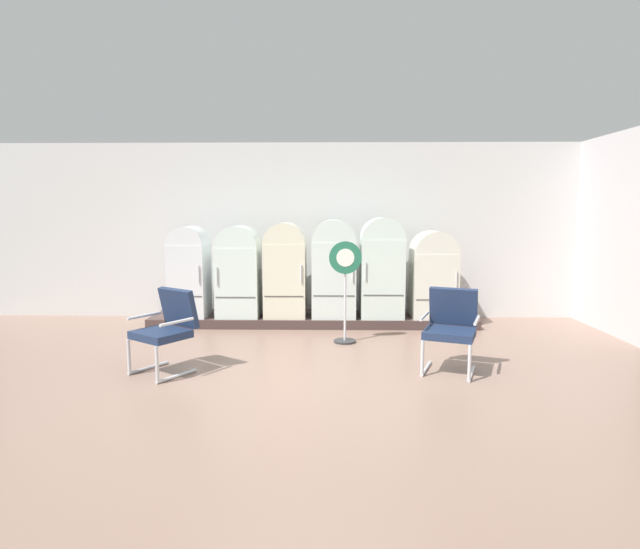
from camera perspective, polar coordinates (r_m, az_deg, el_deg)
The scene contains 13 objects.
ground at distance 5.74m, azimuth -1.80°, elevation -12.37°, with size 12.00×10.00×0.05m, color #8A6B5D.
back_wall at distance 9.08m, azimuth -0.68°, elevation 4.98°, with size 11.76×0.12×3.07m.
side_wall_right at distance 9.03m, azimuth 30.20°, elevation 3.84°, with size 0.16×2.20×3.07m.
display_plinth at distance 8.63m, azimuth -0.79°, elevation -5.02°, with size 5.39×0.95×0.15m, color #463432.
refrigerator_0 at distance 8.68m, azimuth -14.46°, elevation 0.64°, with size 0.60×0.64×1.50m.
refrigerator_1 at distance 8.52m, azimuth -9.11°, elevation 0.64°, with size 0.70×0.69×1.50m.
refrigerator_2 at distance 8.39m, azimuth -3.92°, elevation 0.81°, with size 0.68×0.64×1.55m.
refrigerator_3 at distance 8.39m, azimuth 1.56°, elevation 1.01°, with size 0.71×0.72×1.60m.
refrigerator_4 at distance 8.42m, azimuth 6.94°, elevation 1.12°, with size 0.70×0.70×1.64m.
refrigerator_5 at distance 8.57m, azimuth 12.58°, elevation 0.26°, with size 0.71×0.71×1.42m.
armchair_left at distance 6.25m, azimuth -16.77°, elevation -5.51°, with size 0.82×0.83×0.98m.
armchair_right at distance 6.23m, azimuth 14.46°, elevation -5.49°, with size 0.76×0.78×0.98m.
sign_stand at distance 7.29m, azimuth 2.84°, elevation -2.09°, with size 0.46×0.32×1.47m.
Camera 1 is at (0.28, -5.41, 1.89)m, focal length 28.53 mm.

